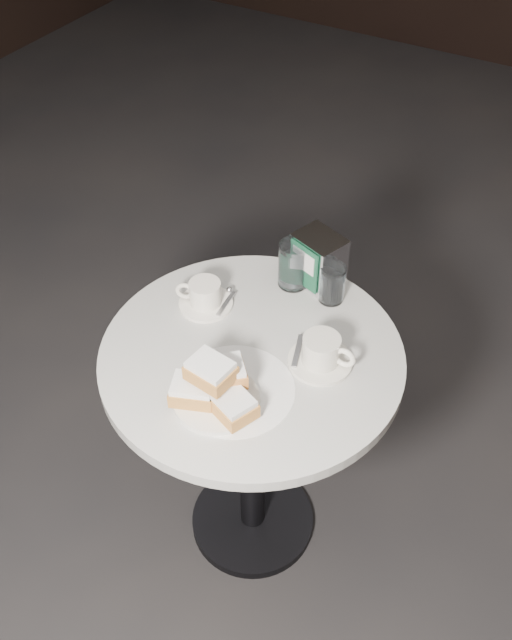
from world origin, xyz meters
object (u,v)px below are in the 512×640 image
object	(u,v)px
water_glass_left	(293,265)
coffee_cup_right	(322,353)
beignet_plate	(215,389)
water_glass_right	(332,284)
napkin_dispenser	(318,260)
coffee_cup_left	(205,296)
cafe_table	(252,407)

from	to	relation	value
water_glass_left	coffee_cup_right	bearing A→B (deg)	-49.03
beignet_plate	water_glass_right	xyz separation A→B (m)	(0.07, 0.42, 0.00)
water_glass_left	water_glass_right	bearing A→B (deg)	-2.63
coffee_cup_right	water_glass_right	world-z (taller)	water_glass_right
water_glass_right	napkin_dispenser	world-z (taller)	napkin_dispenser
beignet_plate	water_glass_left	world-z (taller)	water_glass_left
napkin_dispenser	beignet_plate	bearing A→B (deg)	-71.62
beignet_plate	coffee_cup_right	bearing A→B (deg)	56.37
coffee_cup_left	coffee_cup_right	bearing A→B (deg)	-27.09
water_glass_right	napkin_dispenser	bearing A→B (deg)	144.84
beignet_plate	coffee_cup_right	distance (m)	0.26
cafe_table	napkin_dispenser	xyz separation A→B (m)	(0.02, 0.30, 0.27)
coffee_cup_left	napkin_dispenser	size ratio (longest dim) A/B	1.22
beignet_plate	cafe_table	bearing A→B (deg)	93.02
cafe_table	coffee_cup_left	world-z (taller)	coffee_cup_left
water_glass_left	napkin_dispenser	size ratio (longest dim) A/B	0.87
coffee_cup_right	water_glass_left	distance (m)	0.28
beignet_plate	water_glass_right	bearing A→B (deg)	80.64
cafe_table	napkin_dispenser	distance (m)	0.40
coffee_cup_left	water_glass_left	bearing A→B (deg)	28.72
coffee_cup_left	water_glass_left	world-z (taller)	water_glass_left
beignet_plate	napkin_dispenser	world-z (taller)	napkin_dispenser
beignet_plate	napkin_dispenser	xyz separation A→B (m)	(0.01, 0.46, 0.02)
beignet_plate	water_glass_right	world-z (taller)	beignet_plate
napkin_dispenser	coffee_cup_left	bearing A→B (deg)	-112.85
water_glass_left	napkin_dispenser	distance (m)	0.06
coffee_cup_right	water_glass_right	distance (m)	0.22
coffee_cup_left	water_glass_right	size ratio (longest dim) A/B	1.71
beignet_plate	water_glass_right	size ratio (longest dim) A/B	2.05
coffee_cup_left	cafe_table	bearing A→B (deg)	-45.96
cafe_table	coffee_cup_left	distance (m)	0.30
coffee_cup_right	water_glass_left	size ratio (longest dim) A/B	1.30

